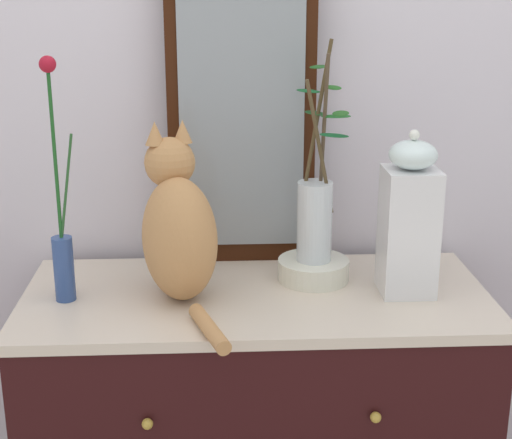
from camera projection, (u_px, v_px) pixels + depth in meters
name	position (u px, v px, depth m)	size (l,w,h in m)	color
wall_back	(249.00, 74.00, 1.97)	(4.40, 0.08, 2.60)	silver
mirror_leaning	(242.00, 109.00, 1.90)	(0.37, 0.03, 0.79)	black
cat_sitting	(179.00, 229.00, 1.74)	(0.23, 0.44, 0.40)	tan
vase_slim_green	(62.00, 239.00, 1.72)	(0.06, 0.05, 0.55)	#2E4985
bowl_porcelain	(313.00, 270.00, 1.88)	(0.17, 0.17, 0.05)	silver
vase_glass_clear	(315.00, 209.00, 1.83)	(0.13, 0.25, 0.52)	silver
jar_lidded_porcelain	(409.00, 220.00, 1.76)	(0.12, 0.12, 0.38)	white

